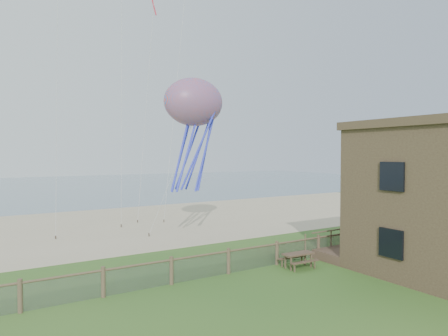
{
  "coord_description": "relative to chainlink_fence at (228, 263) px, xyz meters",
  "views": [
    {
      "loc": [
        -10.25,
        -10.1,
        5.79
      ],
      "look_at": [
        0.99,
        8.0,
        5.05
      ],
      "focal_mm": 32.0,
      "sensor_mm": 36.0,
      "label": 1
    }
  ],
  "objects": [
    {
      "name": "chainlink_fence",
      "position": [
        0.0,
        0.0,
        0.0
      ],
      "size": [
        36.2,
        0.2,
        1.25
      ],
      "primitive_type": null,
      "color": "#493A29",
      "rests_on": "ground"
    },
    {
      "name": "ground",
      "position": [
        0.0,
        -6.0,
        -0.55
      ],
      "size": [
        160.0,
        160.0,
        0.0
      ],
      "primitive_type": "plane",
      "color": "#29561D",
      "rests_on": "ground"
    },
    {
      "name": "octopus_kite",
      "position": [
        1.93,
        7.3,
        6.64
      ],
      "size": [
        3.82,
        2.7,
        7.86
      ],
      "primitive_type": null,
      "rotation": [
        0.0,
        0.0,
        -0.0
      ],
      "color": "#F34126"
    },
    {
      "name": "motel_deck",
      "position": [
        13.0,
        -1.0,
        -0.3
      ],
      "size": [
        15.0,
        2.0,
        0.5
      ],
      "primitive_type": "cube",
      "color": "brown",
      "rests_on": "ground"
    },
    {
      "name": "ocean",
      "position": [
        0.0,
        60.0,
        -0.55
      ],
      "size": [
        160.0,
        68.0,
        0.02
      ],
      "primitive_type": "cube",
      "color": "slate",
      "rests_on": "ground"
    },
    {
      "name": "picnic_table",
      "position": [
        3.58,
        -1.0,
        -0.2
      ],
      "size": [
        1.72,
        1.34,
        0.7
      ],
      "primitive_type": null,
      "rotation": [
        0.0,
        0.0,
        -0.05
      ],
      "color": "brown",
      "rests_on": "ground"
    },
    {
      "name": "sand_beach",
      "position": [
        0.0,
        16.0,
        -0.55
      ],
      "size": [
        72.0,
        20.0,
        0.02
      ],
      "primitive_type": "cube",
      "color": "tan",
      "rests_on": "ground"
    }
  ]
}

